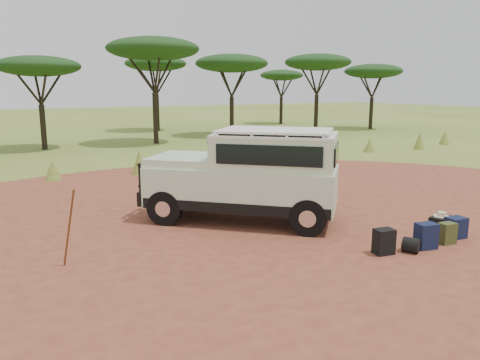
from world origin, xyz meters
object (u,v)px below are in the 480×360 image
backpack_black (384,242)px  backpack_olive (447,233)px  duffel_navy (456,228)px  safari_vehicle (249,177)px  hard_case (441,225)px  walking_staff (69,228)px  backpack_navy (426,236)px

backpack_black → backpack_olive: size_ratio=1.13×
backpack_olive → duffel_navy: size_ratio=0.97×
safari_vehicle → hard_case: size_ratio=8.60×
safari_vehicle → backpack_black: 3.58m
hard_case → walking_staff: bearing=148.3°
duffel_navy → backpack_navy: bearing=-167.1°
hard_case → duffel_navy: bearing=-116.0°
backpack_olive → duffel_navy: duffel_navy is taller
duffel_navy → hard_case: (0.07, 0.41, -0.05)m
duffel_navy → hard_case: 0.42m
safari_vehicle → backpack_navy: 4.15m
backpack_black → backpack_olive: 1.62m
backpack_navy → duffel_navy: size_ratio=1.14×
backpack_black → duffel_navy: size_ratio=1.09×
safari_vehicle → walking_staff: (-4.32, -0.93, -0.35)m
backpack_navy → hard_case: (1.19, 0.53, -0.08)m
backpack_navy → walking_staff: bearing=170.5°
backpack_olive → backpack_navy: bearing=-173.7°
backpack_black → backpack_navy: 1.00m
walking_staff → duffel_navy: size_ratio=3.23×
walking_staff → backpack_black: walking_staff is taller
backpack_navy → duffel_navy: backpack_navy is taller
backpack_olive → hard_case: 0.79m
safari_vehicle → walking_staff: safari_vehicle is taller
backpack_black → duffel_navy: bearing=9.0°
backpack_black → hard_case: 2.19m
safari_vehicle → backpack_navy: size_ratio=8.58×
walking_staff → duffel_navy: 7.89m
safari_vehicle → duffel_navy: 4.71m
safari_vehicle → backpack_olive: safari_vehicle is taller
walking_staff → backpack_navy: bearing=-56.6°
safari_vehicle → duffel_navy: safari_vehicle is taller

